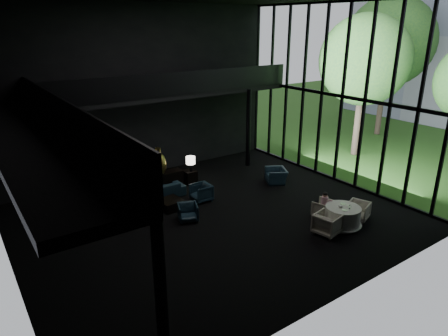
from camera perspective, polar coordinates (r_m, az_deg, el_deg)
floor at (r=15.60m, az=-1.43°, el=-7.01°), size 14.00×12.00×0.02m
wall_back at (r=19.44m, az=-11.55°, el=10.47°), size 14.00×0.04×8.00m
wall_front at (r=9.97m, az=17.84°, el=1.04°), size 14.00×0.04×8.00m
curtain_wall at (r=18.91m, az=16.55°, el=9.79°), size 0.20×12.00×8.00m
mezzanine_left at (r=12.12m, az=-25.98°, el=3.23°), size 2.00×12.00×0.25m
mezzanine_back at (r=18.98m, az=-7.50°, el=10.47°), size 12.00×2.00×0.25m
railing_left at (r=12.16m, az=-21.79°, el=6.81°), size 0.06×12.00×1.00m
railing_back at (r=18.02m, az=-6.06°, el=11.96°), size 12.00×0.06×1.00m
column_sw at (r=8.22m, az=-8.94°, el=-18.38°), size 0.24×0.24×4.00m
column_nw at (r=18.23m, az=-25.18°, el=1.86°), size 0.24×0.24×4.00m
column_ne at (r=20.60m, az=3.50°, el=5.66°), size 0.24×0.24×4.00m
tree_near at (r=23.16m, az=19.46°, el=14.31°), size 4.80×4.80×7.65m
tree_far at (r=28.36m, az=22.53°, el=16.32°), size 5.60×5.60×8.80m
console at (r=18.15m, az=-9.43°, el=-1.98°), size 2.37×0.54×0.75m
bronze_urn at (r=17.65m, az=-9.31°, el=0.58°), size 0.68×0.68×1.27m
side_table_left at (r=17.45m, az=-13.87°, el=-3.50°), size 0.54×0.54×0.60m
table_lamp_left at (r=17.31m, az=-14.31°, el=-0.79°), size 0.44×0.44×0.74m
side_table_right at (r=18.78m, az=-4.91°, el=-1.25°), size 0.55×0.55×0.61m
table_lamp_right at (r=18.40m, az=-4.80°, el=1.02°), size 0.43×0.43×0.72m
sofa at (r=17.27m, az=-9.25°, el=-2.85°), size 2.32×0.69×0.90m
lounge_armchair_west at (r=15.52m, az=-13.19°, el=-6.39°), size 0.76×0.78×0.64m
lounge_armchair_east at (r=16.84m, az=-3.28°, el=-3.37°), size 0.77×0.82×0.82m
lounge_armchair_south at (r=15.25m, az=-5.18°, el=-6.30°), size 0.86×0.84×0.70m
window_armchair at (r=18.89m, az=7.48°, el=-0.83°), size 1.01×1.16×0.85m
coffee_table at (r=16.33m, az=-7.64°, el=-5.14°), size 0.95×0.95×0.39m
dining_table at (r=15.47m, az=16.54°, el=-6.79°), size 1.45×1.45×0.75m
dining_chair_north at (r=16.01m, az=13.99°, el=-5.57°), size 0.79×0.76×0.67m
dining_chair_east at (r=16.11m, az=18.63°, el=-5.69°), size 0.91×0.94×0.77m
dining_chair_west at (r=14.69m, az=14.59°, el=-7.42°), size 1.03×1.08×0.95m
child at (r=15.80m, az=14.19°, el=-4.34°), size 0.27×0.27×0.58m
plate_a at (r=15.05m, az=16.89°, el=-5.78°), size 0.26×0.26×0.01m
plate_b at (r=15.54m, az=16.63°, el=-4.91°), size 0.26×0.26×0.01m
saucer at (r=15.39m, az=17.52°, el=-5.25°), size 0.21×0.21×0.01m
coffee_cup at (r=15.42m, az=17.54°, el=-5.08°), size 0.09×0.09×0.05m
cereal_bowl at (r=15.22m, az=16.29°, el=-5.27°), size 0.17×0.17×0.08m
cream_pot at (r=15.18m, az=17.49°, el=-5.50°), size 0.06×0.06×0.07m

